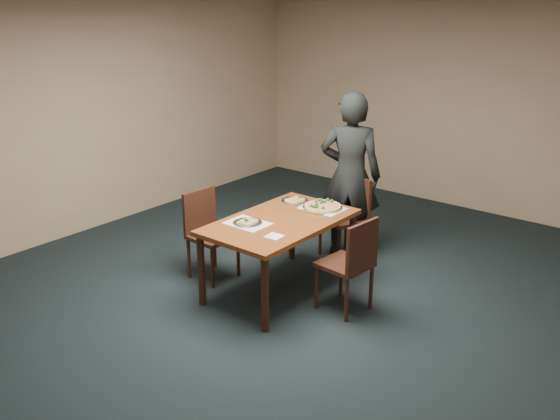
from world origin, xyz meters
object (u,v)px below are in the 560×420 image
Objects in this scene: dining_table at (280,229)px; slice_plate_near at (248,222)px; slice_plate_far at (295,200)px; chair_right at (352,260)px; diner at (350,176)px; chair_far at (349,212)px; pizza_pan at (322,206)px; chair_left at (207,229)px.

slice_plate_near is (-0.18, -0.27, 0.11)m from dining_table.
chair_right is at bearing -24.25° from slice_plate_far.
diner is 1.49m from slice_plate_near.
diner is (-0.03, 0.04, 0.41)m from chair_far.
slice_plate_far is (-0.35, 0.00, -0.01)m from pizza_pan.
dining_table is 1.17m from chair_far.
slice_plate_near reaches higher than dining_table.
slice_plate_far is at bearing 93.65° from slice_plate_near.
chair_far reaches higher than pizza_pan.
chair_far is at bearing -29.93° from chair_left.
dining_table is at bearing -72.82° from chair_far.
pizza_pan is (0.11, -0.67, -0.15)m from diner.
diner is (0.83, 1.38, 0.41)m from chair_left.
dining_table is 0.59m from slice_plate_far.
pizza_pan reaches higher than dining_table.
slice_plate_near is at bearing 58.98° from diner.
pizza_pan is at bearing 75.55° from diner.
chair_right is at bearing -36.60° from chair_far.
chair_right is at bearing 20.25° from slice_plate_near.
chair_left is (-0.86, -1.34, 0.00)m from chair_far.
slice_plate_far is at bearing 113.28° from dining_table.
dining_table is 0.56m from pizza_pan.
chair_far is 2.26× the size of pizza_pan.
dining_table is 0.34m from slice_plate_near.
dining_table is 1.23m from diner.
slice_plate_far is (0.58, 0.71, 0.25)m from chair_left.
diner reaches higher than pizza_pan.
chair_far reaches higher than slice_plate_near.
pizza_pan reaches higher than slice_plate_near.
chair_far is 0.49× the size of diner.
chair_left is at bearing -103.04° from chair_far.
chair_right is at bearing -34.74° from pizza_pan.
dining_table is 1.65× the size of chair_right.
pizza_pan is 1.44× the size of slice_plate_near.
dining_table is 0.81× the size of diner.
slice_plate_far is (-0.23, 0.53, 0.10)m from dining_table.
chair_left is at bearing -129.15° from slice_plate_far.
diner is at bearing -28.20° from chair_left.
chair_far is 1.59m from chair_left.
pizza_pan is at bearing -118.82° from chair_right.
chair_right reaches higher than slice_plate_near.
chair_right is (0.77, 0.08, -0.14)m from dining_table.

